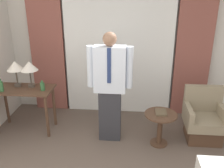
{
  "coord_description": "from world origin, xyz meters",
  "views": [
    {
      "loc": [
        0.29,
        -1.88,
        2.41
      ],
      "look_at": [
        -0.02,
        1.56,
        1.04
      ],
      "focal_mm": 40.0,
      "sensor_mm": 36.0,
      "label": 1
    }
  ],
  "objects_px": {
    "desk": "(24,96)",
    "table_lamp_left": "(15,67)",
    "person": "(110,85)",
    "side_table": "(160,124)",
    "table_lamp_right": "(29,67)",
    "book": "(161,112)",
    "bottle_by_lamp": "(42,86)",
    "bottle_near_edge": "(1,86)",
    "armchair": "(203,121)"
  },
  "relations": [
    {
      "from": "desk",
      "to": "table_lamp_left",
      "type": "distance_m",
      "value": 0.52
    },
    {
      "from": "table_lamp_left",
      "to": "person",
      "type": "xyz_separation_m",
      "value": [
        1.63,
        -0.25,
        -0.17
      ]
    },
    {
      "from": "side_table",
      "to": "table_lamp_right",
      "type": "bearing_deg",
      "value": 171.11
    },
    {
      "from": "book",
      "to": "person",
      "type": "bearing_deg",
      "value": 174.82
    },
    {
      "from": "bottle_by_lamp",
      "to": "book",
      "type": "bearing_deg",
      "value": -5.21
    },
    {
      "from": "desk",
      "to": "bottle_by_lamp",
      "type": "height_order",
      "value": "bottle_by_lamp"
    },
    {
      "from": "table_lamp_right",
      "to": "table_lamp_left",
      "type": "bearing_deg",
      "value": 180.0
    },
    {
      "from": "bottle_near_edge",
      "to": "bottle_by_lamp",
      "type": "height_order",
      "value": "bottle_near_edge"
    },
    {
      "from": "desk",
      "to": "table_lamp_left",
      "type": "height_order",
      "value": "table_lamp_left"
    },
    {
      "from": "book",
      "to": "bottle_by_lamp",
      "type": "bearing_deg",
      "value": 174.79
    },
    {
      "from": "table_lamp_left",
      "to": "person",
      "type": "bearing_deg",
      "value": -8.59
    },
    {
      "from": "desk",
      "to": "bottle_near_edge",
      "type": "relative_size",
      "value": 4.73
    },
    {
      "from": "book",
      "to": "bottle_near_edge",
      "type": "bearing_deg",
      "value": 178.26
    },
    {
      "from": "person",
      "to": "book",
      "type": "xyz_separation_m",
      "value": [
        0.81,
        -0.07,
        -0.41
      ]
    },
    {
      "from": "person",
      "to": "table_lamp_right",
      "type": "bearing_deg",
      "value": 169.9
    },
    {
      "from": "table_lamp_left",
      "to": "armchair",
      "type": "relative_size",
      "value": 0.52
    },
    {
      "from": "table_lamp_right",
      "to": "side_table",
      "type": "bearing_deg",
      "value": -8.89
    },
    {
      "from": "table_lamp_right",
      "to": "person",
      "type": "bearing_deg",
      "value": -10.1
    },
    {
      "from": "side_table",
      "to": "person",
      "type": "bearing_deg",
      "value": 173.19
    },
    {
      "from": "person",
      "to": "table_lamp_left",
      "type": "bearing_deg",
      "value": 171.41
    },
    {
      "from": "bottle_by_lamp",
      "to": "book",
      "type": "xyz_separation_m",
      "value": [
        1.94,
        -0.18,
        -0.3
      ]
    },
    {
      "from": "table_lamp_left",
      "to": "side_table",
      "type": "distance_m",
      "value": 2.58
    },
    {
      "from": "desk",
      "to": "book",
      "type": "xyz_separation_m",
      "value": [
        2.31,
        -0.22,
        -0.08
      ]
    },
    {
      "from": "table_lamp_right",
      "to": "bottle_near_edge",
      "type": "distance_m",
      "value": 0.54
    },
    {
      "from": "bottle_near_edge",
      "to": "armchair",
      "type": "bearing_deg",
      "value": 2.46
    },
    {
      "from": "table_lamp_left",
      "to": "book",
      "type": "distance_m",
      "value": 2.52
    },
    {
      "from": "bottle_near_edge",
      "to": "bottle_by_lamp",
      "type": "relative_size",
      "value": 1.25
    },
    {
      "from": "bottle_by_lamp",
      "to": "side_table",
      "type": "bearing_deg",
      "value": -5.88
    },
    {
      "from": "table_lamp_right",
      "to": "desk",
      "type": "bearing_deg",
      "value": -142.41
    },
    {
      "from": "table_lamp_left",
      "to": "bottle_near_edge",
      "type": "height_order",
      "value": "table_lamp_left"
    },
    {
      "from": "side_table",
      "to": "bottle_near_edge",
      "type": "bearing_deg",
      "value": 177.75
    },
    {
      "from": "table_lamp_left",
      "to": "table_lamp_right",
      "type": "relative_size",
      "value": 1.0
    },
    {
      "from": "table_lamp_left",
      "to": "person",
      "type": "distance_m",
      "value": 1.65
    },
    {
      "from": "bottle_by_lamp",
      "to": "armchair",
      "type": "distance_m",
      "value": 2.73
    },
    {
      "from": "armchair",
      "to": "book",
      "type": "xyz_separation_m",
      "value": [
        -0.73,
        -0.22,
        0.24
      ]
    },
    {
      "from": "person",
      "to": "armchair",
      "type": "distance_m",
      "value": 1.68
    },
    {
      "from": "table_lamp_right",
      "to": "bottle_near_edge",
      "type": "xyz_separation_m",
      "value": [
        -0.41,
        -0.24,
        -0.27
      ]
    },
    {
      "from": "table_lamp_left",
      "to": "table_lamp_right",
      "type": "xyz_separation_m",
      "value": [
        0.25,
        0.0,
        0.0
      ]
    },
    {
      "from": "bottle_near_edge",
      "to": "table_lamp_left",
      "type": "bearing_deg",
      "value": 55.62
    },
    {
      "from": "bottle_by_lamp",
      "to": "person",
      "type": "xyz_separation_m",
      "value": [
        1.13,
        -0.1,
        0.11
      ]
    },
    {
      "from": "table_lamp_right",
      "to": "armchair",
      "type": "distance_m",
      "value": 3.04
    },
    {
      "from": "desk",
      "to": "table_lamp_left",
      "type": "relative_size",
      "value": 2.27
    },
    {
      "from": "desk",
      "to": "armchair",
      "type": "height_order",
      "value": "armchair"
    },
    {
      "from": "armchair",
      "to": "table_lamp_left",
      "type": "bearing_deg",
      "value": 178.25
    },
    {
      "from": "person",
      "to": "side_table",
      "type": "distance_m",
      "value": 1.01
    },
    {
      "from": "bottle_by_lamp",
      "to": "armchair",
      "type": "bearing_deg",
      "value": 0.97
    },
    {
      "from": "bottle_near_edge",
      "to": "side_table",
      "type": "xyz_separation_m",
      "value": [
        2.6,
        -0.1,
        -0.51
      ]
    },
    {
      "from": "desk",
      "to": "book",
      "type": "distance_m",
      "value": 2.33
    },
    {
      "from": "bottle_by_lamp",
      "to": "bottle_near_edge",
      "type": "bearing_deg",
      "value": -171.55
    },
    {
      "from": "desk",
      "to": "table_lamp_right",
      "type": "relative_size",
      "value": 2.27
    }
  ]
}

